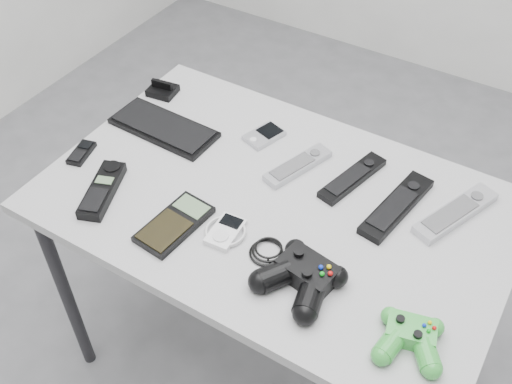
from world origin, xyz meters
The scene contains 15 objects.
floor centered at (0.00, 0.00, 0.00)m, with size 3.50×3.50×0.00m, color slate.
desk centered at (-0.08, -0.08, 0.64)m, with size 1.05×0.68×0.71m.
pda_keyboard centered at (-0.46, -0.01, 0.71)m, with size 0.28×0.12×0.02m, color black.
dock_bracket centered at (-0.56, 0.12, 0.73)m, with size 0.07×0.07×0.04m, color black.
pda centered at (-0.22, 0.10, 0.71)m, with size 0.06×0.10×0.02m, color #A7A7AE.
remote_silver_a centered at (-0.09, 0.04, 0.72)m, with size 0.05×0.19×0.02m, color #A7A7AE.
remote_black_a centered at (0.04, 0.07, 0.72)m, with size 0.05×0.20×0.02m, color black.
remote_black_b centered at (0.16, 0.04, 0.72)m, with size 0.06×0.24×0.02m, color black.
remote_silver_b centered at (0.28, 0.09, 0.72)m, with size 0.05×0.23×0.02m, color #B1B0B7.
mobile_phone centered at (-0.57, -0.19, 0.71)m, with size 0.04×0.09×0.01m, color black.
cordless_handset centered at (-0.43, -0.27, 0.72)m, with size 0.06×0.18×0.03m, color black.
calculator centered at (-0.23, -0.26, 0.71)m, with size 0.09×0.18×0.02m, color black.
mp3_player centered at (-0.12, -0.22, 0.71)m, with size 0.09×0.10×0.02m, color silver.
controller_black centered at (0.08, -0.25, 0.73)m, with size 0.27×0.17×0.05m, color black, non-canonical shape.
controller_green centered at (0.31, -0.27, 0.73)m, with size 0.13×0.14×0.04m, color #227E26, non-canonical shape.
Camera 1 is at (0.38, -0.92, 1.68)m, focal length 42.00 mm.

